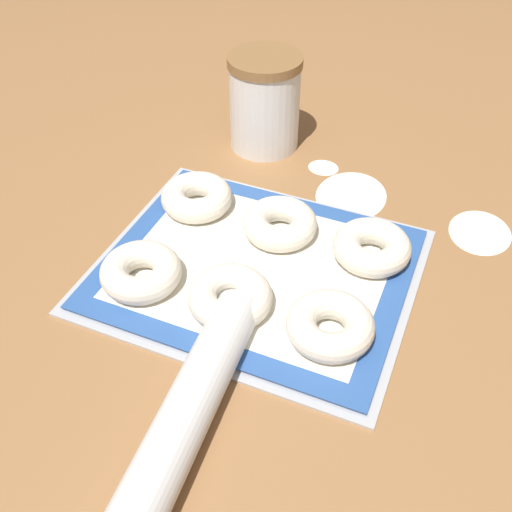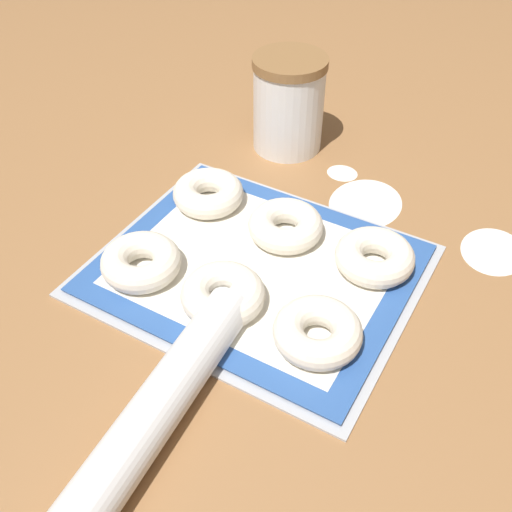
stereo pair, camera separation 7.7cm
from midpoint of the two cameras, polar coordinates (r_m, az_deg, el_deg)
ground_plane at (r=0.88m, az=-3.53°, el=-1.00°), size 2.80×2.80×0.00m
baking_tray at (r=0.86m, az=-2.55°, el=-1.42°), size 0.45×0.37×0.01m
baking_mat at (r=0.86m, az=-2.56°, el=-1.16°), size 0.42×0.35×0.00m
bagel_front_left at (r=0.84m, az=-13.48°, el=-1.58°), size 0.11×0.11×0.04m
bagel_front_center at (r=0.79m, az=-5.27°, el=-4.05°), size 0.11×0.11×0.04m
bagel_front_right at (r=0.76m, az=4.18°, el=-6.73°), size 0.11×0.11×0.04m
bagel_back_left at (r=0.96m, az=-7.97°, el=5.50°), size 0.11×0.11×0.04m
bagel_back_center at (r=0.90m, az=-0.17°, el=3.02°), size 0.11×0.11×0.04m
bagel_back_right at (r=0.87m, az=8.50°, el=0.74°), size 0.11×0.11×0.04m
flour_canister at (r=1.09m, az=-1.25°, el=14.38°), size 0.13×0.13×0.17m
rolling_pin at (r=0.69m, az=-10.09°, el=-15.03°), size 0.08×0.45×0.06m
flour_patch_near at (r=0.98m, az=18.50°, el=2.13°), size 0.09×0.11×0.00m
flour_patch_far at (r=1.07m, az=4.39°, el=8.38°), size 0.05×0.05×0.00m
flour_patch_side at (r=1.01m, az=6.91°, el=5.72°), size 0.12×0.14×0.00m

